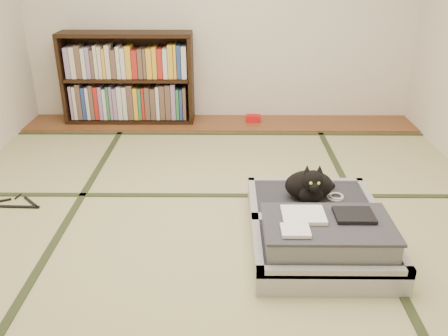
{
  "coord_description": "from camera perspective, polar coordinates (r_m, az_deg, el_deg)",
  "views": [
    {
      "loc": [
        0.08,
        -2.7,
        1.65
      ],
      "look_at": [
        0.05,
        0.35,
        0.25
      ],
      "focal_mm": 38.0,
      "sensor_mm": 36.0,
      "label": 1
    }
  ],
  "objects": [
    {
      "name": "cable_coil",
      "position": [
        3.23,
        13.26,
        -3.39
      ],
      "size": [
        0.11,
        0.11,
        0.03
      ],
      "color": "white",
      "rests_on": "suitcase"
    },
    {
      "name": "floor",
      "position": [
        3.17,
        -0.96,
        -6.76
      ],
      "size": [
        4.5,
        4.5,
        0.0
      ],
      "primitive_type": "plane",
      "color": "#BEB97E",
      "rests_on": "ground"
    },
    {
      "name": "red_item",
      "position": [
        5.0,
        3.54,
        5.98
      ],
      "size": [
        0.16,
        0.1,
        0.07
      ],
      "primitive_type": "cube",
      "rotation": [
        0.0,
        0.0,
        -0.09
      ],
      "color": "red",
      "rests_on": "wood_strip"
    },
    {
      "name": "suitcase",
      "position": [
        2.95,
        11.32,
        -7.24
      ],
      "size": [
        0.81,
        1.09,
        0.32
      ],
      "color": "#9D9DA1",
      "rests_on": "floor"
    },
    {
      "name": "hanger",
      "position": [
        3.71,
        -24.21,
        -3.98
      ],
      "size": [
        0.45,
        0.21,
        0.01
      ],
      "color": "black",
      "rests_on": "floor"
    },
    {
      "name": "tatami_borders",
      "position": [
        3.6,
        -0.78,
        -2.61
      ],
      "size": [
        4.0,
        4.5,
        0.01
      ],
      "color": "#2D381E",
      "rests_on": "ground"
    },
    {
      "name": "bookcase",
      "position": [
        5.02,
        -11.44,
        10.35
      ],
      "size": [
        1.32,
        0.3,
        0.92
      ],
      "color": "black",
      "rests_on": "wood_strip"
    },
    {
      "name": "wood_strip",
      "position": [
        4.98,
        -0.42,
        5.4
      ],
      "size": [
        4.0,
        0.5,
        0.02
      ],
      "primitive_type": "cube",
      "color": "brown",
      "rests_on": "ground"
    },
    {
      "name": "cat",
      "position": [
        3.12,
        10.29,
        -2.09
      ],
      "size": [
        0.36,
        0.36,
        0.29
      ],
      "color": "black",
      "rests_on": "suitcase"
    }
  ]
}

